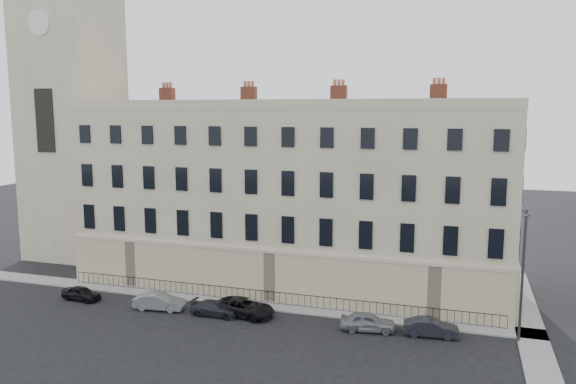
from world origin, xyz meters
name	(u,v)px	position (x,y,z in m)	size (l,w,h in m)	color
ground	(326,340)	(0.00, 0.00, 0.00)	(160.00, 160.00, 0.00)	black
terrace	(293,197)	(-5.97, 11.97, 7.50)	(36.22, 12.22, 17.00)	#BCAB8B
church_tower	(70,73)	(-30.00, 14.00, 18.66)	(8.00, 8.13, 44.00)	#BCAB8B
pavement_terrace	(219,300)	(-10.00, 5.00, 0.06)	(48.00, 2.00, 0.12)	gray
pavement_east_return	(527,319)	(13.00, 8.00, 0.06)	(2.00, 24.00, 0.12)	gray
railings	(268,297)	(-6.00, 5.40, 0.55)	(35.00, 0.04, 0.96)	black
car_a	(81,293)	(-20.44, 1.79, 0.56)	(1.31, 3.26, 1.11)	black
car_b	(159,301)	(-13.39, 1.75, 0.64)	(1.35, 3.86, 1.27)	slate
car_c	(215,308)	(-8.85, 1.92, 0.54)	(1.51, 3.71, 1.08)	#20222B
car_d	(244,307)	(-6.79, 2.52, 0.64)	(2.13, 4.61, 1.28)	black
car_e	(368,322)	(2.36, 2.43, 0.64)	(1.52, 3.78, 1.29)	gray
car_f	(431,328)	(6.55, 2.76, 0.60)	(1.28, 3.66, 1.21)	black
streetlamp	(523,270)	(12.05, 3.40, 4.88)	(0.41, 1.90, 8.80)	#35343A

